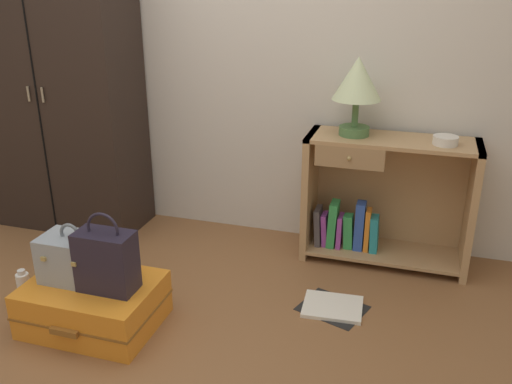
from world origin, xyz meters
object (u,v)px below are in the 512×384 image
Objects in this scene: handbag at (106,260)px; open_book_on_floor at (333,307)px; bookshelf at (380,201)px; bottle at (24,288)px; table_lamp at (357,83)px; wardrobe at (59,87)px; suitcase_large at (94,304)px; bowl at (445,140)px; train_case at (73,258)px.

handbag reaches higher than open_book_on_floor.
bookshelf is 2.01m from bottle.
bookshelf is 4.89× the size of bottle.
open_book_on_floor is at bearing 15.14° from bottle.
bottle is (-1.52, -1.03, -0.96)m from table_lamp.
suitcase_large is at bearing -52.18° from wardrobe.
bottle is (-2.01, -0.99, -0.69)m from bowl.
table_lamp is at bearing 174.80° from bowl.
bowl is at bearing 36.21° from handbag.
bookshelf is at bearing 44.48° from handbag.
table_lamp is 1.14× the size of open_book_on_floor.
table_lamp is at bearing 49.07° from handbag.
wardrobe reaches higher than bowl.
open_book_on_floor is at bearing -87.82° from table_lamp.
wardrobe is at bearing 124.86° from train_case.
open_book_on_floor is (0.02, -0.62, -1.04)m from table_lamp.
bowl is 0.34× the size of handbag.
handbag is at bearing -8.66° from train_case.
bottle is (-0.45, 0.06, -0.03)m from suitcase_large.
bookshelf is 2.48× the size of open_book_on_floor.
bookshelf is 2.43× the size of handbag.
handbag reaches higher than train_case.
wardrobe is 2.18m from open_book_on_floor.
train_case is at bearing -148.04° from bowl.
wardrobe reaches higher than handbag.
wardrobe reaches higher than bookshelf.
suitcase_large is 1.63× the size of open_book_on_floor.
handbag is at bearing -130.93° from table_lamp.
wardrobe is 1.96× the size of bookshelf.
wardrobe is 14.00× the size of bowl.
wardrobe is 4.86× the size of open_book_on_floor.
bottle is 1.60m from open_book_on_floor.
table_lamp is (-0.18, -0.01, 0.68)m from bookshelf.
suitcase_large is 2.11× the size of train_case.
handbag is (-1.45, -1.06, -0.40)m from bowl.
handbag is (0.20, -0.03, 0.04)m from train_case.
train_case is at bearing 171.34° from handbag.
bowl is 1.07m from open_book_on_floor.
bookshelf is at bearing 31.56° from bottle.
table_lamp is 1.48× the size of train_case.
table_lamp is at bearing 1.68° from wardrobe.
table_lamp reaches higher than open_book_on_floor.
suitcase_large is 3.21× the size of bottle.
bowl is (2.37, 0.01, -0.15)m from wardrobe.
table_lamp is 1.74m from train_case.
table_lamp is at bearing -176.82° from bookshelf.
table_lamp is 0.70× the size of suitcase_large.
bowl is 0.35× the size of open_book_on_floor.
bowl is (0.31, -0.05, 0.41)m from bookshelf.
bookshelf is 0.74m from open_book_on_floor.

